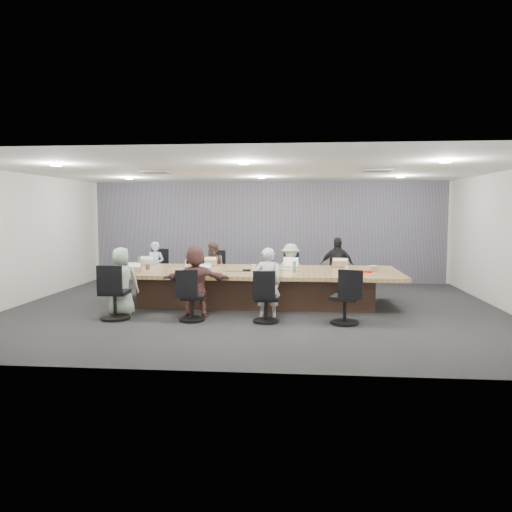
# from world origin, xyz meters

# --- Properties ---
(floor) EXTENTS (10.00, 8.00, 0.00)m
(floor) POSITION_xyz_m (0.00, 0.00, 0.00)
(floor) COLOR #272728
(floor) RESTS_ON ground
(ceiling) EXTENTS (10.00, 8.00, 0.00)m
(ceiling) POSITION_xyz_m (0.00, 0.00, 2.80)
(ceiling) COLOR white
(ceiling) RESTS_ON wall_back
(wall_back) EXTENTS (10.00, 0.00, 2.80)m
(wall_back) POSITION_xyz_m (0.00, 4.00, 1.40)
(wall_back) COLOR beige
(wall_back) RESTS_ON ground
(wall_front) EXTENTS (10.00, 0.00, 2.80)m
(wall_front) POSITION_xyz_m (0.00, -4.00, 1.40)
(wall_front) COLOR beige
(wall_front) RESTS_ON ground
(wall_left) EXTENTS (0.00, 8.00, 2.80)m
(wall_left) POSITION_xyz_m (-5.00, 0.00, 1.40)
(wall_left) COLOR beige
(wall_left) RESTS_ON ground
(wall_right) EXTENTS (0.00, 8.00, 2.80)m
(wall_right) POSITION_xyz_m (5.00, 0.00, 1.40)
(wall_right) COLOR beige
(wall_right) RESTS_ON ground
(curtain) EXTENTS (9.80, 0.04, 2.80)m
(curtain) POSITION_xyz_m (0.00, 3.92, 1.40)
(curtain) COLOR slate
(curtain) RESTS_ON ground
(conference_table) EXTENTS (6.00, 2.20, 0.74)m
(conference_table) POSITION_xyz_m (0.00, 0.50, 0.40)
(conference_table) COLOR #422A1F
(conference_table) RESTS_ON ground
(chair_0) EXTENTS (0.68, 0.68, 0.86)m
(chair_0) POSITION_xyz_m (-2.61, 2.20, 0.43)
(chair_0) COLOR black
(chair_0) RESTS_ON ground
(chair_1) EXTENTS (0.62, 0.62, 0.81)m
(chair_1) POSITION_xyz_m (-1.14, 2.20, 0.40)
(chair_1) COLOR black
(chair_1) RESTS_ON ground
(chair_2) EXTENTS (0.49, 0.49, 0.73)m
(chair_2) POSITION_xyz_m (0.70, 2.20, 0.36)
(chair_2) COLOR black
(chair_2) RESTS_ON ground
(chair_3) EXTENTS (0.65, 0.65, 0.76)m
(chair_3) POSITION_xyz_m (1.79, 2.20, 0.38)
(chair_3) COLOR black
(chair_3) RESTS_ON ground
(chair_4) EXTENTS (0.59, 0.59, 0.84)m
(chair_4) POSITION_xyz_m (-2.47, -1.20, 0.42)
(chair_4) COLOR black
(chair_4) RESTS_ON ground
(chair_5) EXTENTS (0.59, 0.59, 0.73)m
(chair_5) POSITION_xyz_m (-1.02, -1.20, 0.36)
(chair_5) COLOR black
(chair_5) RESTS_ON ground
(chair_6) EXTENTS (0.53, 0.53, 0.72)m
(chair_6) POSITION_xyz_m (0.32, -1.20, 0.36)
(chair_6) COLOR black
(chair_6) RESTS_ON ground
(chair_7) EXTENTS (0.67, 0.67, 0.78)m
(chair_7) POSITION_xyz_m (1.72, -1.20, 0.39)
(chair_7) COLOR black
(chair_7) RESTS_ON ground
(person_0) EXTENTS (0.50, 0.38, 1.25)m
(person_0) POSITION_xyz_m (-2.61, 1.85, 0.62)
(person_0) COLOR #AFC2F1
(person_0) RESTS_ON ground
(laptop_0) EXTENTS (0.35, 0.26, 0.02)m
(laptop_0) POSITION_xyz_m (-2.61, 1.30, 0.75)
(laptop_0) COLOR #B2B2B7
(laptop_0) RESTS_ON conference_table
(person_1) EXTENTS (0.69, 0.59, 1.23)m
(person_1) POSITION_xyz_m (-1.14, 1.85, 0.62)
(person_1) COLOR brown
(person_1) RESTS_ON ground
(laptop_1) EXTENTS (0.36, 0.27, 0.02)m
(laptop_1) POSITION_xyz_m (-1.14, 1.30, 0.75)
(laptop_1) COLOR #8C6647
(laptop_1) RESTS_ON conference_table
(person_2) EXTENTS (0.82, 0.51, 1.21)m
(person_2) POSITION_xyz_m (0.70, 1.85, 0.61)
(person_2) COLOR #A8B7A4
(person_2) RESTS_ON ground
(laptop_2) EXTENTS (0.35, 0.26, 0.02)m
(laptop_2) POSITION_xyz_m (0.70, 1.30, 0.75)
(laptop_2) COLOR #B2B2B7
(laptop_2) RESTS_ON conference_table
(person_3) EXTENTS (0.85, 0.47, 1.38)m
(person_3) POSITION_xyz_m (1.79, 1.85, 0.69)
(person_3) COLOR black
(person_3) RESTS_ON ground
(laptop_3) EXTENTS (0.38, 0.29, 0.02)m
(laptop_3) POSITION_xyz_m (1.79, 1.30, 0.75)
(laptop_3) COLOR #8C6647
(laptop_3) RESTS_ON conference_table
(person_4) EXTENTS (0.72, 0.55, 1.31)m
(person_4) POSITION_xyz_m (-2.47, -0.85, 0.66)
(person_4) COLOR #98B19C
(person_4) RESTS_ON ground
(laptop_4) EXTENTS (0.31, 0.23, 0.02)m
(laptop_4) POSITION_xyz_m (-2.47, -0.30, 0.75)
(laptop_4) COLOR #8C6647
(laptop_4) RESTS_ON conference_table
(person_5) EXTENTS (1.30, 0.55, 1.36)m
(person_5) POSITION_xyz_m (-1.02, -0.85, 0.68)
(person_5) COLOR brown
(person_5) RESTS_ON ground
(laptop_5) EXTENTS (0.35, 0.25, 0.02)m
(laptop_5) POSITION_xyz_m (-1.02, -0.30, 0.75)
(laptop_5) COLOR #B2B2B7
(laptop_5) RESTS_ON conference_table
(person_6) EXTENTS (0.53, 0.39, 1.32)m
(person_6) POSITION_xyz_m (0.32, -0.85, 0.66)
(person_6) COLOR silver
(person_6) RESTS_ON ground
(laptop_6) EXTENTS (0.36, 0.25, 0.02)m
(laptop_6) POSITION_xyz_m (0.32, -0.30, 0.75)
(laptop_6) COLOR #B2B2B7
(laptop_6) RESTS_ON conference_table
(bottle_green_left) EXTENTS (0.07, 0.07, 0.25)m
(bottle_green_left) POSITION_xyz_m (-2.65, 0.71, 0.86)
(bottle_green_left) COLOR #3B774E
(bottle_green_left) RESTS_ON conference_table
(bottle_green_right) EXTENTS (0.07, 0.07, 0.23)m
(bottle_green_right) POSITION_xyz_m (0.81, 0.12, 0.86)
(bottle_green_right) COLOR #3B774E
(bottle_green_right) RESTS_ON conference_table
(bottle_clear) EXTENTS (0.09, 0.09, 0.22)m
(bottle_clear) POSITION_xyz_m (-1.49, 0.41, 0.85)
(bottle_clear) COLOR silver
(bottle_clear) RESTS_ON conference_table
(cup_white_far) EXTENTS (0.12, 0.12, 0.11)m
(cup_white_far) POSITION_xyz_m (-0.07, 0.63, 0.79)
(cup_white_far) COLOR white
(cup_white_far) RESTS_ON conference_table
(cup_white_near) EXTENTS (0.10, 0.10, 0.09)m
(cup_white_near) POSITION_xyz_m (1.91, 0.62, 0.79)
(cup_white_near) COLOR white
(cup_white_near) RESTS_ON conference_table
(mug_brown) EXTENTS (0.10, 0.10, 0.11)m
(mug_brown) POSITION_xyz_m (-2.36, 0.45, 0.79)
(mug_brown) COLOR brown
(mug_brown) RESTS_ON conference_table
(mic_left) EXTENTS (0.18, 0.13, 0.03)m
(mic_left) POSITION_xyz_m (-0.19, 0.36, 0.76)
(mic_left) COLOR black
(mic_left) RESTS_ON conference_table
(mic_right) EXTENTS (0.16, 0.14, 0.03)m
(mic_right) POSITION_xyz_m (0.12, 0.69, 0.75)
(mic_right) COLOR black
(mic_right) RESTS_ON conference_table
(stapler) EXTENTS (0.15, 0.09, 0.05)m
(stapler) POSITION_xyz_m (0.30, -0.09, 0.77)
(stapler) COLOR black
(stapler) RESTS_ON conference_table
(canvas_bag) EXTENTS (0.27, 0.25, 0.12)m
(canvas_bag) POSITION_xyz_m (2.42, 0.45, 0.80)
(canvas_bag) COLOR tan
(canvas_bag) RESTS_ON conference_table
(snack_packet) EXTENTS (0.21, 0.19, 0.04)m
(snack_packet) POSITION_xyz_m (2.31, 0.27, 0.76)
(snack_packet) COLOR red
(snack_packet) RESTS_ON conference_table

